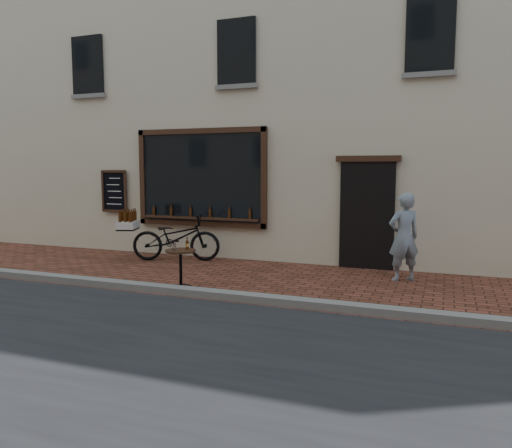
% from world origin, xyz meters
% --- Properties ---
extents(ground, '(90.00, 90.00, 0.00)m').
position_xyz_m(ground, '(0.00, 0.00, 0.00)').
color(ground, '#4C2618').
rests_on(ground, ground).
extents(kerb, '(90.00, 0.25, 0.12)m').
position_xyz_m(kerb, '(0.00, 0.20, 0.06)').
color(kerb, slate).
rests_on(kerb, ground).
extents(shop_building, '(28.00, 6.20, 10.00)m').
position_xyz_m(shop_building, '(0.00, 6.50, 5.00)').
color(shop_building, beige).
rests_on(shop_building, ground).
extents(cargo_bicycle, '(2.34, 1.34, 1.10)m').
position_xyz_m(cargo_bicycle, '(-2.25, 2.82, 0.53)').
color(cargo_bicycle, black).
rests_on(cargo_bicycle, ground).
extents(bistro_table, '(0.52, 0.52, 0.90)m').
position_xyz_m(bistro_table, '(-0.82, 0.58, 0.48)').
color(bistro_table, black).
rests_on(bistro_table, ground).
extents(pedestrian, '(0.71, 0.65, 1.63)m').
position_xyz_m(pedestrian, '(2.71, 2.56, 0.81)').
color(pedestrian, gray).
rests_on(pedestrian, ground).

